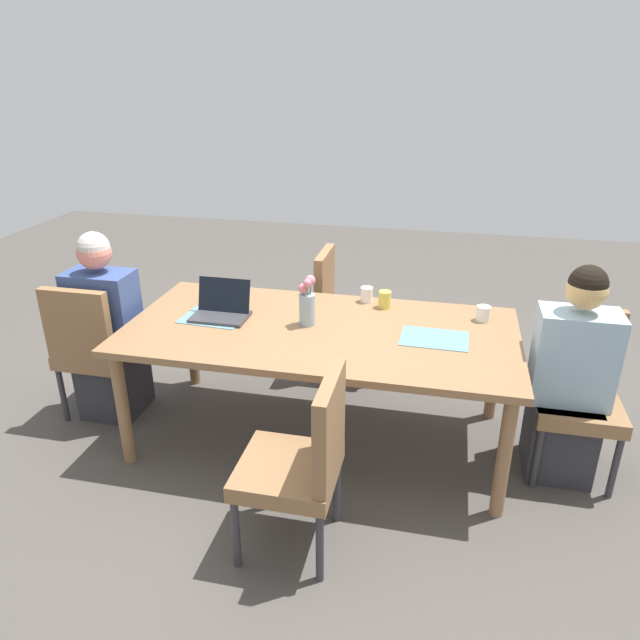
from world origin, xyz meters
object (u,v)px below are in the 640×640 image
Objects in this scene: dining_table at (320,339)px; person_head_left_left_near at (568,386)px; coffee_mug_near_right at (483,314)px; laptop_head_right_left_mid at (221,310)px; person_head_right_left_mid at (108,337)px; coffee_mug_centre_left at (367,295)px; chair_near_left_far at (340,307)px; chair_far_right_near at (304,457)px; flower_vase at (307,303)px; chair_head_left_left_near at (577,385)px; chair_head_right_left_mid at (93,345)px; coffee_mug_near_left at (385,299)px.

person_head_left_left_near is (-1.34, 0.01, -0.13)m from dining_table.
dining_table is 24.89× the size of coffee_mug_near_right.
laptop_head_right_left_mid is at bearing -1.21° from person_head_left_left_near.
person_head_right_left_mid is 12.73× the size of coffee_mug_centre_left.
chair_near_left_far is (-1.31, -0.86, -0.03)m from person_head_right_left_mid.
person_head_right_left_mid reaches higher than chair_far_right_near.
chair_head_left_left_near is at bearing -178.93° from flower_vase.
chair_head_left_left_near is 1.00× the size of chair_head_right_left_mid.
dining_table is 1.42m from chair_head_left_left_near.
dining_table is at bearing 176.88° from laptop_head_right_left_mid.
person_head_right_left_mid reaches higher than dining_table.
laptop_head_right_left_mid reaches higher than coffee_mug_near_right.
person_head_right_left_mid is at bearing -0.54° from person_head_left_left_near.
laptop_head_right_left_mid reaches higher than chair_head_left_left_near.
chair_near_left_far is 1.75m from chair_far_right_near.
laptop_head_right_left_mid is (2.00, 0.03, 0.27)m from chair_head_left_left_near.
coffee_mug_near_right is at bearing 172.55° from coffee_mug_near_left.
dining_table is at bearing 155.12° from flower_vase.
coffee_mug_centre_left is (1.21, -0.39, 0.27)m from chair_head_left_left_near.
chair_head_left_left_near is 9.58× the size of coffee_mug_centre_left.
chair_near_left_far is at bearing -86.93° from dining_table.
flower_vase is at bearing 87.56° from chair_near_left_far.
chair_near_left_far is at bearing -84.53° from chair_far_right_near.
person_head_left_left_near is at bearing 179.46° from person_head_right_left_mid.
person_head_left_left_near reaches higher than chair_far_right_near.
laptop_head_right_left_mid is at bearing -178.83° from person_head_right_left_mid.
laptop_head_right_left_mid reaches higher than dining_table.
coffee_mug_near_left is (-0.32, -0.38, 0.12)m from dining_table.
chair_far_right_near is (-1.48, 0.88, -0.03)m from person_head_right_left_mid.
laptop_head_right_left_mid is (0.72, -0.90, 0.27)m from chair_far_right_near.
flower_vase reaches higher than coffee_mug_near_right.
person_head_right_left_mid reaches higher than coffee_mug_centre_left.
laptop_head_right_left_mid is (0.55, 0.84, 0.27)m from chair_near_left_far.
chair_head_right_left_mid is 2.81× the size of laptop_head_right_left_mid.
chair_head_right_left_mid is (2.83, 0.12, 0.00)m from chair_head_left_left_near.
chair_head_left_left_near is 2.81× the size of laptop_head_right_left_mid.
chair_head_left_left_near and chair_near_left_far have the same top height.
flower_vase is (0.20, -0.91, 0.36)m from chair_far_right_near.
chair_far_right_near reaches higher than coffee_mug_near_right.
person_head_right_left_mid is 0.80m from laptop_head_right_left_mid.
chair_near_left_far is 1.13m from coffee_mug_near_right.
coffee_mug_near_right is at bearing -160.91° from dining_table.
person_head_left_left_near reaches higher than chair_head_right_left_mid.
person_head_right_left_mid is at bearing 33.16° from chair_near_left_far.
chair_far_right_near is 2.81× the size of laptop_head_right_left_mid.
coffee_mug_centre_left is at bearing -30.46° from coffee_mug_near_left.
chair_head_right_left_mid is 0.75× the size of person_head_right_left_mid.
laptop_head_right_left_mid is 0.98m from coffee_mug_near_left.
person_head_left_left_near is 4.19× the size of flower_vase.
chair_far_right_near is at bearing 95.47° from chair_near_left_far.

